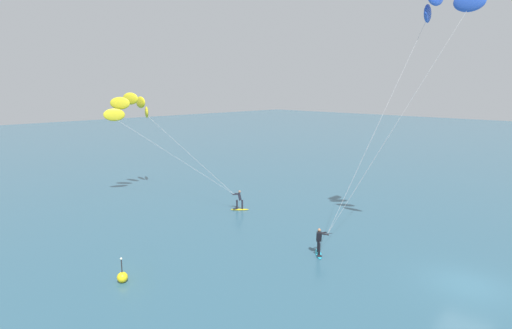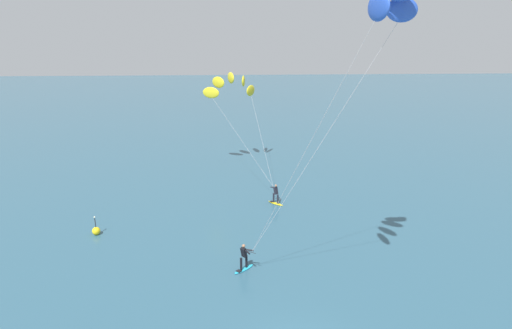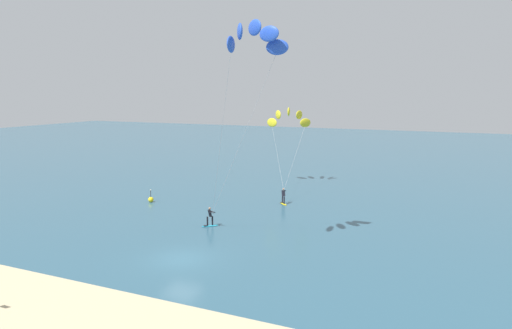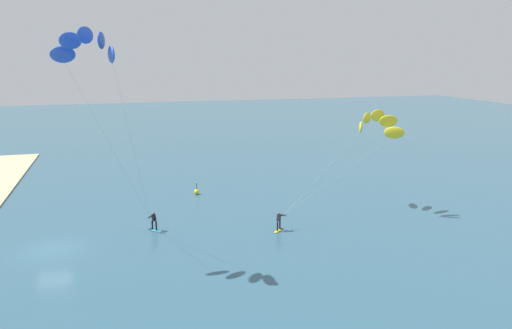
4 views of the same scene
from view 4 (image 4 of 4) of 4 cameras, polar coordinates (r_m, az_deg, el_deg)
ground_plane at (r=41.47m, az=-22.40°, el=-9.08°), size 240.00×240.00×0.00m
kitesurfer_nearshore at (r=47.58m, az=13.39°, el=4.28°), size 7.03×12.98×9.61m
kitesurfer_mid_water at (r=34.80m, az=-18.58°, el=11.82°), size 8.70×7.16×16.38m
marker_buoy at (r=53.36m, az=-6.84°, el=-3.11°), size 0.56×0.56×1.38m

